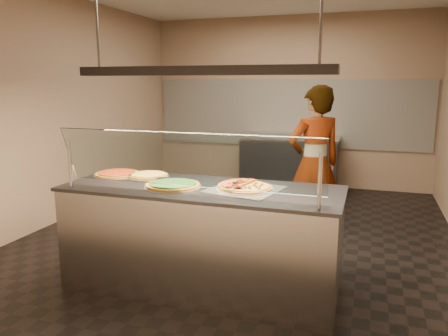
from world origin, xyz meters
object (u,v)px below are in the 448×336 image
(half_pizza_sausage, at_px, (258,188))
(pizza_spinach, at_px, (173,185))
(sneeze_guard, at_px, (186,161))
(half_pizza_pepperoni, at_px, (233,185))
(perforated_tray, at_px, (245,189))
(pizza_cheese, at_px, (149,175))
(serving_counter, at_px, (202,236))
(prep_table, at_px, (289,163))
(heat_lamp_housing, at_px, (200,71))
(pizza_tomato, at_px, (118,173))
(pizza_spatula, at_px, (160,177))
(worker, at_px, (314,164))

(half_pizza_sausage, relative_size, pizza_spinach, 0.99)
(sneeze_guard, height_order, half_pizza_pepperoni, sneeze_guard)
(perforated_tray, height_order, pizza_cheese, pizza_cheese)
(serving_counter, height_order, prep_table, same)
(pizza_cheese, relative_size, heat_lamp_housing, 0.18)
(half_pizza_pepperoni, relative_size, heat_lamp_housing, 0.22)
(pizza_tomato, height_order, heat_lamp_housing, heat_lamp_housing)
(pizza_spatula, relative_size, heat_lamp_housing, 0.10)
(sneeze_guard, height_order, heat_lamp_housing, heat_lamp_housing)
(perforated_tray, distance_m, half_pizza_pepperoni, 0.12)
(half_pizza_sausage, height_order, prep_table, half_pizza_sausage)
(half_pizza_sausage, relative_size, heat_lamp_housing, 0.22)
(sneeze_guard, bearing_deg, pizza_spinach, 132.33)
(pizza_spinach, relative_size, pizza_spatula, 2.24)
(pizza_spinach, distance_m, pizza_spatula, 0.33)
(perforated_tray, height_order, prep_table, perforated_tray)
(pizza_spinach, height_order, prep_table, pizza_spinach)
(prep_table, relative_size, worker, 0.90)
(perforated_tray, distance_m, half_pizza_sausage, 0.12)
(pizza_spinach, relative_size, heat_lamp_housing, 0.22)
(heat_lamp_housing, bearing_deg, pizza_cheese, 160.10)
(prep_table, bearing_deg, half_pizza_pepperoni, -87.44)
(pizza_cheese, distance_m, heat_lamp_housing, 1.23)
(pizza_spatula, distance_m, prep_table, 3.80)
(prep_table, distance_m, worker, 2.45)
(prep_table, xyz_separation_m, worker, (0.70, -2.31, 0.45))
(half_pizza_pepperoni, xyz_separation_m, pizza_spinach, (-0.53, -0.10, -0.02))
(perforated_tray, bearing_deg, serving_counter, -176.15)
(perforated_tray, relative_size, prep_table, 0.41)
(sneeze_guard, relative_size, half_pizza_sausage, 4.43)
(perforated_tray, distance_m, pizza_cheese, 1.08)
(sneeze_guard, distance_m, pizza_cheese, 0.92)
(sneeze_guard, distance_m, prep_table, 4.28)
(pizza_cheese, height_order, prep_table, pizza_cheese)
(perforated_tray, bearing_deg, sneeze_guard, -137.19)
(serving_counter, relative_size, pizza_spatula, 10.87)
(half_pizza_sausage, distance_m, pizza_spinach, 0.77)
(sneeze_guard, height_order, worker, worker)
(half_pizza_sausage, relative_size, pizza_cheese, 1.24)
(heat_lamp_housing, bearing_deg, serving_counter, 0.00)
(half_pizza_pepperoni, relative_size, half_pizza_sausage, 1.00)
(serving_counter, xyz_separation_m, sneeze_guard, (0.00, -0.34, 0.76))
(serving_counter, relative_size, perforated_tray, 3.69)
(serving_counter, xyz_separation_m, pizza_cheese, (-0.66, 0.24, 0.48))
(half_pizza_sausage, bearing_deg, heat_lamp_housing, -177.12)
(pizza_cheese, height_order, pizza_spatula, pizza_spatula)
(half_pizza_pepperoni, distance_m, heat_lamp_housing, 1.03)
(pizza_tomato, bearing_deg, prep_table, 73.07)
(pizza_spinach, distance_m, prep_table, 3.99)
(half_pizza_pepperoni, xyz_separation_m, prep_table, (-0.17, 3.84, -0.50))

